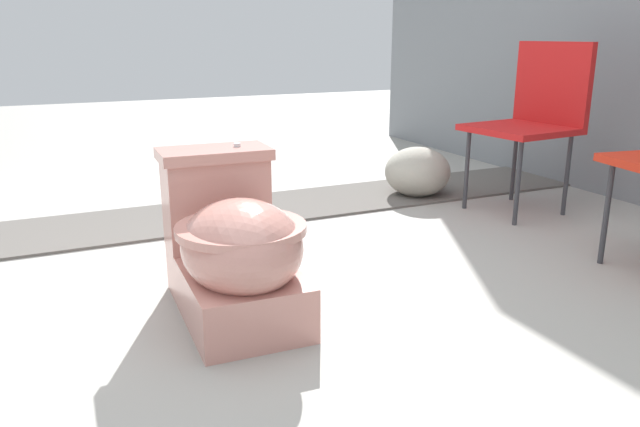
% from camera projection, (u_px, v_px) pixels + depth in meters
% --- Properties ---
extents(ground_plane, '(14.00, 14.00, 0.00)m').
position_uv_depth(ground_plane, '(242.00, 320.00, 1.97)').
color(ground_plane, '#A8A59E').
extents(gravel_strip, '(0.56, 8.00, 0.01)m').
position_uv_depth(gravel_strip, '(264.00, 208.00, 3.21)').
color(gravel_strip, '#605B56').
rests_on(gravel_strip, ground).
extents(toilet, '(0.64, 0.40, 0.52)m').
position_uv_depth(toilet, '(234.00, 249.00, 1.96)').
color(toilet, tan).
rests_on(toilet, ground).
extents(folding_chair_left, '(0.48, 0.48, 0.83)m').
position_uv_depth(folding_chair_left, '(536.00, 109.00, 3.08)').
color(folding_chair_left, red).
rests_on(folding_chair_left, ground).
extents(boulder_near, '(0.52, 0.52, 0.27)m').
position_uv_depth(boulder_near, '(417.00, 172.00, 3.45)').
color(boulder_near, '#ADA899').
rests_on(boulder_near, ground).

